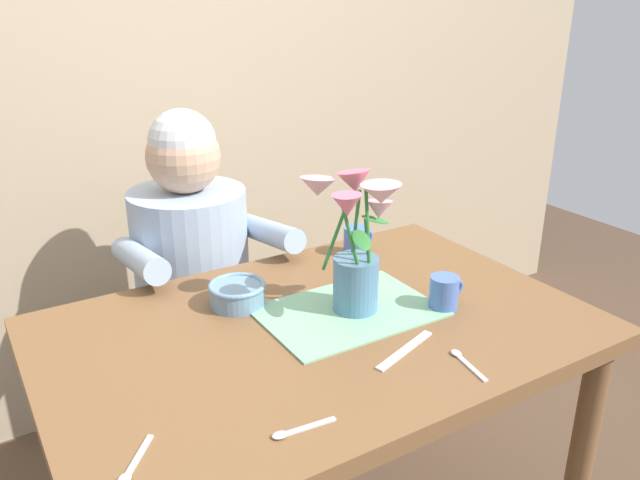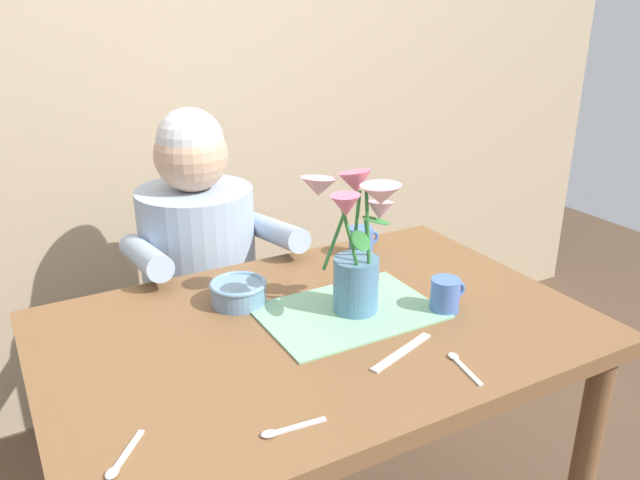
{
  "view_description": "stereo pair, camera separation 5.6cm",
  "coord_description": "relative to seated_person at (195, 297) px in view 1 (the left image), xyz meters",
  "views": [
    {
      "loc": [
        -0.65,
        -1.07,
        1.44
      ],
      "look_at": [
        0.03,
        0.05,
        0.92
      ],
      "focal_mm": 35.71,
      "sensor_mm": 36.0,
      "label": 1
    },
    {
      "loc": [
        -0.61,
        -1.1,
        1.44
      ],
      "look_at": [
        0.03,
        0.05,
        0.92
      ],
      "focal_mm": 35.71,
      "sensor_mm": 36.0,
      "label": 2
    }
  ],
  "objects": [
    {
      "name": "wood_panel_backdrop",
      "position": [
        0.07,
        0.43,
        0.69
      ],
      "size": [
        4.0,
        0.1,
        2.5
      ],
      "primitive_type": "cube",
      "color": "tan",
      "rests_on": "ground_plane"
    },
    {
      "name": "dining_table",
      "position": [
        0.07,
        -0.62,
        0.08
      ],
      "size": [
        1.2,
        0.8,
        0.74
      ],
      "color": "brown",
      "rests_on": "ground_plane"
    },
    {
      "name": "seated_person",
      "position": [
        0.0,
        0.0,
        0.0
      ],
      "size": [
        0.45,
        0.47,
        1.14
      ],
      "rotation": [
        0.0,
        0.0,
        -0.03
      ],
      "color": "#4C4C56",
      "rests_on": "ground_plane"
    },
    {
      "name": "striped_placemat",
      "position": [
        0.16,
        -0.6,
        0.18
      ],
      "size": [
        0.4,
        0.28,
        0.0
      ],
      "primitive_type": "cube",
      "color": "#7AB289",
      "rests_on": "dining_table"
    },
    {
      "name": "flower_vase",
      "position": [
        0.17,
        -0.6,
        0.35
      ],
      "size": [
        0.22,
        0.25,
        0.33
      ],
      "color": "teal",
      "rests_on": "dining_table"
    },
    {
      "name": "ceramic_bowl",
      "position": [
        -0.05,
        -0.43,
        0.21
      ],
      "size": [
        0.14,
        0.14,
        0.06
      ],
      "color": "#6689A8",
      "rests_on": "dining_table"
    },
    {
      "name": "dinner_knife",
      "position": [
        0.16,
        -0.8,
        0.18
      ],
      "size": [
        0.19,
        0.08,
        0.0
      ],
      "primitive_type": "cube",
      "rotation": [
        0.0,
        0.0,
        0.33
      ],
      "color": "silver",
      "rests_on": "dining_table"
    },
    {
      "name": "tea_cup",
      "position": [
        0.36,
        -0.7,
        0.22
      ],
      "size": [
        0.09,
        0.07,
        0.08
      ],
      "color": "#476BB7",
      "rests_on": "dining_table"
    },
    {
      "name": "ceramic_mug",
      "position": [
        0.37,
        -0.32,
        0.22
      ],
      "size": [
        0.09,
        0.07,
        0.08
      ],
      "color": "#476BB7",
      "rests_on": "dining_table"
    },
    {
      "name": "spoon_0",
      "position": [
        -0.16,
        -0.91,
        0.18
      ],
      "size": [
        0.12,
        0.03,
        0.01
      ],
      "color": "silver",
      "rests_on": "dining_table"
    },
    {
      "name": "spoon_1",
      "position": [
        -0.42,
        -0.86,
        0.18
      ],
      "size": [
        0.09,
        0.1,
        0.01
      ],
      "color": "silver",
      "rests_on": "dining_table"
    },
    {
      "name": "spoon_2",
      "position": [
        0.24,
        -0.9,
        0.18
      ],
      "size": [
        0.04,
        0.12,
        0.01
      ],
      "color": "silver",
      "rests_on": "dining_table"
    }
  ]
}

